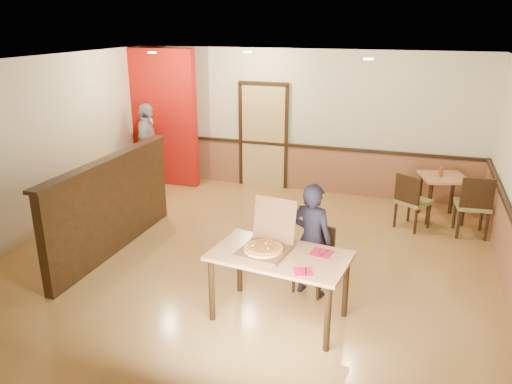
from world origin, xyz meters
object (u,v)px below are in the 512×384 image
diner_chair (315,256)px  side_chair_left (411,199)px  passerby (148,147)px  side_table (443,186)px  condiment (441,172)px  main_table (280,263)px  diner (312,240)px  pizza_box (265,245)px  side_chair_right (474,204)px

diner_chair → side_chair_left: bearing=81.3°
passerby → side_table: bearing=-106.3°
side_table → passerby: (-5.66, -0.10, 0.27)m
side_chair_left → diner_chair: bearing=97.5°
side_table → condiment: bearing=-146.8°
main_table → diner_chair: size_ratio=1.92×
diner_chair → passerby: passerby is taller
side_chair_left → side_table: bearing=-96.7°
main_table → side_chair_left: 3.50m
passerby → diner: bearing=-144.5°
pizza_box → condiment: (1.96, 3.77, -0.02)m
diner → condiment: (1.56, 3.14, 0.13)m
side_chair_left → side_chair_right: bearing=-149.1°
pizza_box → passerby: bearing=142.0°
passerby → main_table: bearing=-151.7°
main_table → diner_chair: 0.87m
diner_chair → pizza_box: 0.98m
side_table → diner: 3.57m
diner_chair → passerby: bearing=159.9°
pizza_box → main_table: bearing=-1.1°
diner_chair → condiment: size_ratio=5.15×
diner_chair → main_table: bearing=-91.8°
pizza_box → condiment: bearing=70.1°
diner_chair → condiment: 3.39m
side_chair_right → pizza_box: pizza_box is taller
diner → passerby: passerby is taller
diner_chair → side_table: (1.59, 3.04, 0.14)m
side_chair_left → side_chair_right: (0.94, -0.02, 0.04)m
side_chair_right → side_table: size_ratio=1.13×
side_chair_left → passerby: size_ratio=0.54×
pizza_box → side_chair_left: bearing=72.0°
diner → pizza_box: size_ratio=2.18×
main_table → pizza_box: bearing=177.8°
side_chair_right → pizza_box: (-2.48, -3.18, 0.33)m
passerby → condiment: 5.60m
side_chair_right → diner: 3.29m
side_chair_left → side_table: (0.49, 0.61, 0.09)m
side_chair_right → side_table: 0.78m
side_chair_right → side_table: side_chair_right is taller
passerby → pizza_box: bearing=-152.8°
passerby → pizza_box: 5.20m
side_chair_right → passerby: (-6.12, 0.53, 0.32)m
diner → pizza_box: bearing=70.9°
side_chair_left → side_table: size_ratio=1.05×
side_table → pizza_box: (-2.02, -3.81, 0.29)m
side_chair_left → diner: diner is taller
main_table → passerby: passerby is taller
side_table → main_table: bearing=-115.7°
diner_chair → side_chair_right: 3.16m
main_table → passerby: bearing=142.1°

